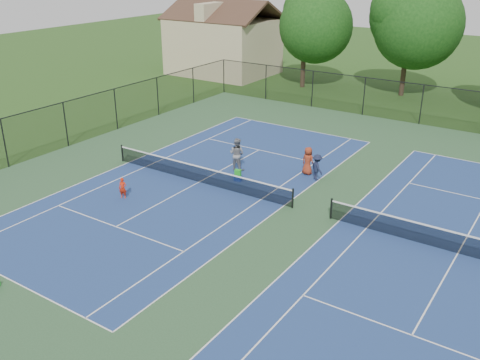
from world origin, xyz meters
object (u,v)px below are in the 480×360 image
Objects in this scene: child_player at (123,188)px; bystander_b at (317,167)px; tree_back_b at (410,20)px; ball_crate at (238,179)px; clapboard_house at (223,44)px; ball_hopper at (238,173)px; instructor at (237,154)px; tree_back_a at (305,22)px; bystander_c at (308,161)px.

child_player is 0.74× the size of bystander_b.
ball_crate is at bearing -93.02° from tree_back_b.
clapboard_house is 29.63m from ball_hopper.
child_player is 0.58× the size of instructor.
tree_back_a is 24.61m from ball_crate.
tree_back_b is 25.49m from ball_crate.
bystander_b reaches higher than ball_crate.
bystander_b is 4.52m from ball_crate.
tree_back_a is 6.01× the size of bystander_b.
tree_back_a is 4.68× the size of instructor.
instructor is (6.70, -21.23, -5.06)m from tree_back_a.
tree_back_b reaches higher than bystander_b.
tree_back_a is at bearing -75.36° from instructor.
tree_back_b reaches higher than ball_hopper.
bystander_b reaches higher than ball_hopper.
ball_hopper is at bearing -53.15° from clapboard_house.
bystander_b is 0.92× the size of bystander_c.
clapboard_house is at bearing -55.96° from instructor.
bystander_c is (1.51, -21.54, -5.77)m from tree_back_b.
instructor reaches higher than bystander_c.
ball_hopper is (1.00, -1.39, -0.51)m from instructor.
ball_hopper is at bearing 0.00° from ball_crate.
ball_hopper is (-3.64, -2.60, -0.29)m from bystander_b.
tree_back_b is at bearing 86.98° from ball_hopper.
child_player is 0.68× the size of bystander_c.
tree_back_b reaches higher than bystander_c.
tree_back_a is 0.85× the size of clapboard_house.
tree_back_b is 25.05× the size of ball_hopper.
bystander_c is (10.51, -19.54, -5.21)m from tree_back_a.
child_player is at bearing 64.78° from instructor.
clapboard_house reaches higher than instructor.
ball_crate is at bearing 122.79° from instructor.
instructor is at bearing 35.66° from bystander_c.
child_player is at bearing -125.41° from ball_hopper.
bystander_c is 4.13× the size of ball_hopper.
clapboard_house is at bearing 91.22° from child_player.
tree_back_b is at bearing 86.98° from ball_crate.
bystander_b is at bearing 35.56° from ball_crate.
tree_back_a is 9.24m from tree_back_b.
bystander_c is 4.04× the size of ball_crate.
instructor is at bearing -53.08° from clapboard_house.
instructor is 1.18× the size of bystander_c.
instructor is 1.79m from ball_hopper.
tree_back_b is 19.35m from clapboard_house.
ball_hopper reaches higher than ball_crate.
tree_back_b is 25.40m from ball_hopper.
tree_back_b is (9.00, 2.00, 0.56)m from tree_back_a.
bystander_b is 4.48m from ball_hopper.
ball_crate is 0.34m from ball_hopper.
ball_crate is at bearing 0.00° from ball_hopper.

